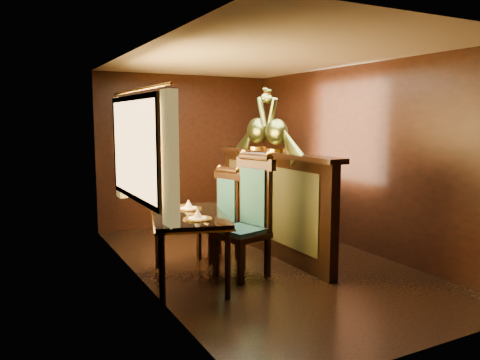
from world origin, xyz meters
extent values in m
plane|color=black|center=(0.00, 0.00, 0.00)|extent=(5.00, 5.00, 0.00)
cube|color=black|center=(0.00, 2.50, 1.25)|extent=(3.00, 0.04, 2.50)
cube|color=black|center=(0.00, -2.50, 1.25)|extent=(3.00, 0.04, 2.50)
cube|color=black|center=(-1.50, 0.00, 1.25)|extent=(0.04, 5.00, 2.50)
cube|color=black|center=(1.50, 0.00, 1.25)|extent=(0.04, 5.00, 2.50)
cube|color=beige|center=(0.00, 0.00, 2.50)|extent=(3.00, 5.00, 0.04)
cube|color=#FFC672|center=(-1.50, 0.30, 1.45)|extent=(0.01, 1.70, 1.05)
cube|color=yellow|center=(-1.40, -0.67, 1.40)|extent=(0.10, 0.22, 1.30)
cube|color=yellow|center=(-1.40, 1.27, 1.40)|extent=(0.10, 0.22, 1.30)
cylinder|color=gold|center=(-1.42, 0.30, 2.10)|extent=(0.03, 2.20, 0.03)
cube|color=black|center=(0.33, 0.30, 0.65)|extent=(0.12, 2.60, 1.30)
cube|color=#2D3116|center=(0.26, 0.30, 0.70)|extent=(0.02, 2.20, 0.95)
cube|color=black|center=(0.33, 0.30, 1.33)|extent=(0.26, 2.70, 0.06)
cube|color=black|center=(-1.05, -0.23, 0.74)|extent=(1.07, 1.42, 0.04)
cube|color=gold|center=(-1.05, -0.23, 0.71)|extent=(1.09, 1.45, 0.02)
cylinder|color=black|center=(-1.51, -0.70, 0.35)|extent=(0.06, 0.06, 0.70)
cylinder|color=black|center=(-0.90, -0.87, 0.35)|extent=(0.06, 0.06, 0.70)
cylinder|color=black|center=(-1.20, 0.41, 0.35)|extent=(0.06, 0.06, 0.70)
cylinder|color=black|center=(-0.59, 0.24, 0.35)|extent=(0.06, 0.06, 0.70)
cylinder|color=gold|center=(-1.07, -0.52, 0.76)|extent=(0.30, 0.30, 0.01)
cone|color=white|center=(-1.07, -0.52, 0.82)|extent=(0.11, 0.11, 0.10)
cylinder|color=gold|center=(-0.95, 0.03, 0.76)|extent=(0.30, 0.30, 0.01)
cone|color=white|center=(-0.95, 0.03, 0.82)|extent=(0.11, 0.11, 0.10)
cylinder|color=silver|center=(-1.32, -0.21, 0.79)|extent=(0.03, 0.03, 0.06)
cylinder|color=silver|center=(-1.28, -0.13, 0.79)|extent=(0.03, 0.03, 0.06)
cube|color=black|center=(-0.45, -0.32, 0.48)|extent=(0.61, 0.61, 0.07)
cube|color=#124153|center=(-0.45, -0.32, 0.53)|extent=(0.55, 0.55, 0.05)
cube|color=#124153|center=(-0.24, -0.27, 0.90)|extent=(0.14, 0.39, 0.64)
cube|color=black|center=(-0.60, -0.58, 0.22)|extent=(0.05, 0.05, 0.45)
cube|color=black|center=(-0.20, -0.47, 0.22)|extent=(0.05, 0.05, 0.45)
cube|color=black|center=(-0.71, -0.18, 0.22)|extent=(0.05, 0.05, 0.45)
cube|color=black|center=(-0.31, -0.07, 0.22)|extent=(0.05, 0.05, 0.45)
sphere|color=gold|center=(-0.19, -0.47, 1.38)|extent=(0.08, 0.08, 0.08)
sphere|color=gold|center=(-0.30, -0.07, 1.38)|extent=(0.08, 0.08, 0.08)
cube|color=black|center=(-0.42, 0.38, 0.40)|extent=(0.52, 0.52, 0.05)
cube|color=#124153|center=(-0.42, 0.38, 0.45)|extent=(0.47, 0.47, 0.05)
cube|color=#124153|center=(-0.24, 0.44, 0.75)|extent=(0.12, 0.32, 0.54)
cube|color=black|center=(-0.53, 0.17, 0.19)|extent=(0.05, 0.05, 0.37)
cube|color=black|center=(-0.20, 0.27, 0.19)|extent=(0.05, 0.05, 0.37)
cube|color=black|center=(-0.63, 0.50, 0.19)|extent=(0.05, 0.05, 0.37)
cube|color=black|center=(-0.30, 0.60, 0.19)|extent=(0.05, 0.05, 0.37)
sphere|color=gold|center=(-0.19, 0.27, 1.15)|extent=(0.06, 0.06, 0.06)
sphere|color=gold|center=(-0.29, 0.60, 1.15)|extent=(0.06, 0.06, 0.06)
camera|label=1|loc=(-2.86, -4.87, 1.78)|focal=35.00mm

